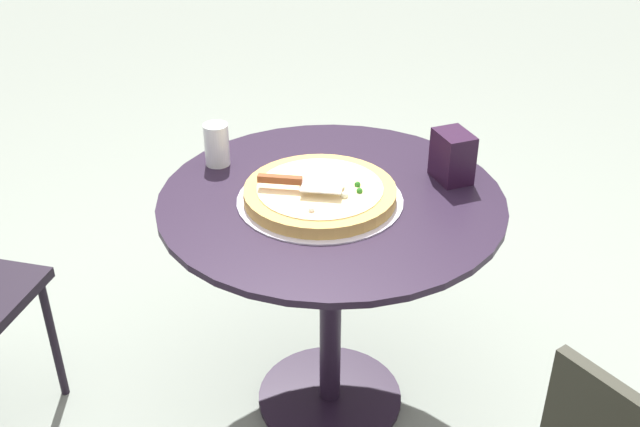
{
  "coord_description": "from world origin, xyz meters",
  "views": [
    {
      "loc": [
        1.63,
        0.34,
        1.64
      ],
      "look_at": [
        0.03,
        -0.02,
        0.66
      ],
      "focal_mm": 42.56,
      "sensor_mm": 36.0,
      "label": 1
    }
  ],
  "objects": [
    {
      "name": "pizza_on_tray",
      "position": [
        0.03,
        -0.02,
        0.72
      ],
      "size": [
        0.42,
        0.42,
        0.06
      ],
      "color": "silver",
      "rests_on": "patio_table"
    },
    {
      "name": "ground_plane",
      "position": [
        0.0,
        0.0,
        0.0
      ],
      "size": [
        10.0,
        10.0,
        0.0
      ],
      "primitive_type": "plane",
      "color": "gray"
    },
    {
      "name": "napkin_dispenser",
      "position": [
        -0.16,
        0.28,
        0.76
      ],
      "size": [
        0.13,
        0.13,
        0.13
      ],
      "primitive_type": "cube",
      "rotation": [
        0.0,
        0.0,
        3.73
      ],
      "color": "black",
      "rests_on": "patio_table"
    },
    {
      "name": "drinking_cup",
      "position": [
        -0.11,
        -0.34,
        0.75
      ],
      "size": [
        0.07,
        0.07,
        0.12
      ],
      "primitive_type": "cylinder",
      "color": "silver",
      "rests_on": "patio_table"
    },
    {
      "name": "patio_table",
      "position": [
        0.0,
        0.0,
        0.53
      ],
      "size": [
        0.88,
        0.88,
        0.7
      ],
      "color": "black",
      "rests_on": "ground"
    },
    {
      "name": "pizza_server",
      "position": [
        0.05,
        -0.07,
        0.76
      ],
      "size": [
        0.09,
        0.21,
        0.02
      ],
      "color": "silver",
      "rests_on": "pizza_on_tray"
    }
  ]
}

